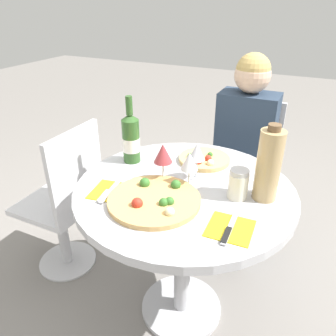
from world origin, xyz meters
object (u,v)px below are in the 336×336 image
chair_empty_side (66,206)px  wine_bottle (131,138)px  tall_carafe (269,165)px  seated_diner (239,166)px  chair_behind_diner (243,173)px  dining_table (184,213)px  pizza_large (155,199)px

chair_empty_side → wine_bottle: size_ratio=2.80×
wine_bottle → tall_carafe: size_ratio=1.04×
chair_empty_side → wine_bottle: (0.37, 0.10, 0.42)m
seated_diner → chair_behind_diner: bearing=-90.0°
tall_carafe → chair_empty_side: bearing=-177.6°
seated_diner → tall_carafe: size_ratio=3.89×
seated_diner → chair_empty_side: (-0.77, -0.64, -0.12)m
chair_empty_side → seated_diner: bearing=-50.3°
chair_behind_diner → seated_diner: size_ratio=0.75×
chair_behind_diner → chair_empty_side: 1.09m
dining_table → seated_diner: bearing=83.1°
chair_empty_side → wine_bottle: 0.57m
chair_empty_side → tall_carafe: 1.10m
pizza_large → tall_carafe: (0.37, 0.21, 0.13)m
pizza_large → tall_carafe: size_ratio=1.18×
dining_table → tall_carafe: tall_carafe is taller
pizza_large → chair_empty_side: bearing=165.1°
dining_table → seated_diner: 0.66m
chair_behind_diner → chair_empty_side: size_ratio=1.00×
chair_empty_side → pizza_large: (0.63, -0.17, 0.32)m
pizza_large → wine_bottle: size_ratio=1.14×
dining_table → pizza_large: pizza_large is taller
chair_behind_diner → pizza_large: size_ratio=2.47×
chair_behind_diner → chair_empty_side: bearing=45.1°
seated_diner → chair_empty_side: bearing=39.7°
chair_behind_diner → wine_bottle: 0.89m
seated_diner → tall_carafe: (0.23, -0.60, 0.33)m
chair_empty_side → pizza_large: 0.73m
pizza_large → wine_bottle: (-0.26, 0.27, 0.10)m
dining_table → tall_carafe: 0.42m
chair_behind_diner → tall_carafe: size_ratio=2.91×
chair_behind_diner → dining_table: bearing=84.2°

